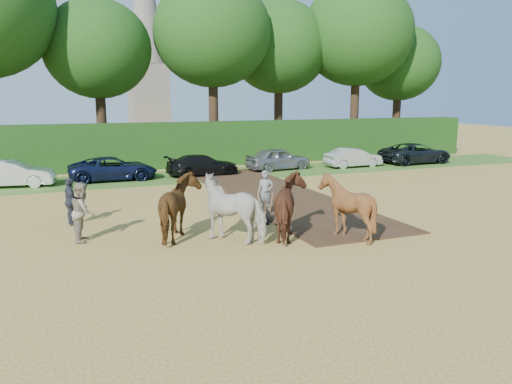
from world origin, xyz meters
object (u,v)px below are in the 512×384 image
object	(u,v)px
spectator_near	(83,212)
parked_cars	(227,163)
plough_team	(264,207)
church	(146,28)
spectator_far	(70,202)

from	to	relation	value
spectator_near	parked_cars	size ratio (longest dim) A/B	0.05
plough_team	parked_cars	size ratio (longest dim) A/B	0.20
plough_team	church	distance (m)	56.54
spectator_far	plough_team	xyz separation A→B (m)	(5.96, -4.23, 0.19)
spectator_far	parked_cars	xyz separation A→B (m)	(9.28, 9.68, -0.19)
spectator_near	spectator_far	size ratio (longest dim) A/B	1.11
spectator_near	parked_cars	xyz separation A→B (m)	(8.95, 12.01, -0.28)
spectator_near	spectator_far	world-z (taller)	spectator_near
plough_team	church	size ratio (longest dim) A/B	0.28
spectator_near	church	bearing A→B (deg)	-1.30
parked_cars	church	distance (m)	42.99
church	spectator_near	bearing A→B (deg)	-102.18
spectator_far	spectator_near	bearing A→B (deg)	178.91
spectator_far	plough_team	world-z (taller)	plough_team
spectator_near	parked_cars	distance (m)	14.98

